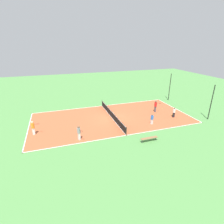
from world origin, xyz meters
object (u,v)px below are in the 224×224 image
at_px(player_baseline_gray, 79,132).
at_px(tennis_ball_midcourt, 162,109).
at_px(tennis_ball_left_sideline, 172,115).
at_px(tennis_ball_right_alley, 141,102).
at_px(tennis_net, 112,115).
at_px(player_coach_red, 156,105).
at_px(fence_post_back_left, 170,87).
at_px(player_center_orange, 33,127).
at_px(fence_post_back_right, 211,103).
at_px(bench, 149,138).
at_px(tennis_ball_far_baseline, 173,113).
at_px(player_far_white, 174,112).
at_px(player_near_blue, 152,119).

height_order(player_baseline_gray, tennis_ball_midcourt, player_baseline_gray).
bearing_deg(tennis_ball_left_sideline, tennis_ball_right_alley, -166.10).
bearing_deg(tennis_net, player_coach_red, 90.23).
distance_m(player_coach_red, fence_post_back_left, 7.34).
relative_size(player_center_orange, fence_post_back_right, 0.35).
distance_m(bench, tennis_ball_far_baseline, 9.67).
height_order(player_baseline_gray, fence_post_back_left, fence_post_back_left).
height_order(player_far_white, fence_post_back_left, fence_post_back_left).
relative_size(player_center_orange, player_coach_red, 0.92).
relative_size(tennis_ball_far_baseline, fence_post_back_left, 0.01).
xyz_separation_m(tennis_ball_midcourt, fence_post_back_right, (5.45, 3.74, 2.38)).
relative_size(player_far_white, fence_post_back_left, 0.30).
distance_m(player_center_orange, tennis_ball_far_baseline, 19.42).
relative_size(player_center_orange, tennis_ball_right_alley, 24.72).
height_order(bench, player_far_white, player_far_white).
bearing_deg(tennis_ball_right_alley, tennis_ball_far_baseline, 20.21).
xyz_separation_m(tennis_ball_midcourt, fence_post_back_left, (-3.76, 3.74, 2.38)).
bearing_deg(tennis_net, player_center_orange, -80.19).
bearing_deg(tennis_ball_far_baseline, fence_post_back_right, 43.27).
relative_size(tennis_net, player_center_orange, 6.24).
relative_size(player_far_white, player_baseline_gray, 0.86).
bearing_deg(player_far_white, player_near_blue, -156.23).
height_order(tennis_ball_left_sideline, fence_post_back_left, fence_post_back_left).
bearing_deg(player_near_blue, player_far_white, 1.36).
height_order(player_coach_red, tennis_ball_left_sideline, player_coach_red).
height_order(bench, player_near_blue, player_near_blue).
distance_m(player_center_orange, fence_post_back_left, 23.52).
bearing_deg(player_far_white, tennis_ball_midcourt, 92.94).
bearing_deg(fence_post_back_left, tennis_ball_right_alley, -93.12).
bearing_deg(bench, tennis_ball_far_baseline, 38.95).
height_order(tennis_net, player_coach_red, player_coach_red).
bearing_deg(tennis_net, tennis_ball_far_baseline, 82.76).
height_order(player_center_orange, fence_post_back_right, fence_post_back_right).
xyz_separation_m(player_near_blue, fence_post_back_left, (-8.16, 8.26, 1.64)).
bearing_deg(player_baseline_gray, fence_post_back_left, 98.09).
bearing_deg(tennis_net, fence_post_back_right, 69.84).
distance_m(player_center_orange, player_near_blue, 14.46).
xyz_separation_m(player_coach_red, player_baseline_gray, (4.60, -12.24, -0.10)).
xyz_separation_m(player_center_orange, player_coach_red, (-1.77, 17.03, 0.10)).
xyz_separation_m(player_coach_red, player_near_blue, (3.59, -2.68, -0.29)).
height_order(tennis_net, player_baseline_gray, player_baseline_gray).
bearing_deg(player_center_orange, player_coach_red, 9.50).
bearing_deg(fence_post_back_right, bench, -76.10).
bearing_deg(fence_post_back_left, player_far_white, -30.14).
relative_size(player_center_orange, player_far_white, 1.16).
bearing_deg(tennis_ball_far_baseline, player_center_orange, -88.35).
distance_m(tennis_ball_midcourt, fence_post_back_left, 5.81).
bearing_deg(player_center_orange, tennis_ball_far_baseline, 5.22).
xyz_separation_m(tennis_net, tennis_ball_right_alley, (-4.90, 7.08, -0.46)).
bearing_deg(player_far_white, player_baseline_gray, -161.59).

